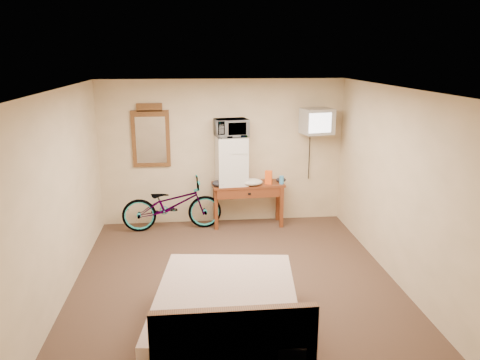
{
  "coord_description": "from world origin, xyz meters",
  "views": [
    {
      "loc": [
        -0.5,
        -5.64,
        2.9
      ],
      "look_at": [
        0.16,
        0.9,
        1.12
      ],
      "focal_mm": 35.0,
      "sensor_mm": 36.0,
      "label": 1
    }
  ],
  "objects_px": {
    "mini_fridge": "(231,161)",
    "bicycle": "(172,205)",
    "desk": "(248,191)",
    "bed": "(227,316)",
    "wall_mirror": "(151,136)",
    "crt_television": "(317,121)",
    "blue_cup": "(281,180)",
    "microwave": "(231,128)"
  },
  "relations": [
    {
      "from": "mini_fridge",
      "to": "blue_cup",
      "type": "distance_m",
      "value": 0.92
    },
    {
      "from": "mini_fridge",
      "to": "bicycle",
      "type": "relative_size",
      "value": 0.49
    },
    {
      "from": "microwave",
      "to": "wall_mirror",
      "type": "bearing_deg",
      "value": 159.79
    },
    {
      "from": "mini_fridge",
      "to": "desk",
      "type": "bearing_deg",
      "value": -7.52
    },
    {
      "from": "microwave",
      "to": "wall_mirror",
      "type": "distance_m",
      "value": 1.37
    },
    {
      "from": "desk",
      "to": "crt_television",
      "type": "distance_m",
      "value": 1.66
    },
    {
      "from": "crt_television",
      "to": "bed",
      "type": "xyz_separation_m",
      "value": [
        -1.78,
        -3.4,
        -1.51
      ]
    },
    {
      "from": "desk",
      "to": "microwave",
      "type": "distance_m",
      "value": 1.13
    },
    {
      "from": "mini_fridge",
      "to": "wall_mirror",
      "type": "bearing_deg",
      "value": 170.21
    },
    {
      "from": "blue_cup",
      "to": "desk",
      "type": "bearing_deg",
      "value": 174.79
    },
    {
      "from": "blue_cup",
      "to": "crt_television",
      "type": "relative_size",
      "value": 0.22
    },
    {
      "from": "microwave",
      "to": "bicycle",
      "type": "distance_m",
      "value": 1.63
    },
    {
      "from": "mini_fridge",
      "to": "crt_television",
      "type": "bearing_deg",
      "value": -0.77
    },
    {
      "from": "wall_mirror",
      "to": "mini_fridge",
      "type": "bearing_deg",
      "value": -9.79
    },
    {
      "from": "wall_mirror",
      "to": "microwave",
      "type": "bearing_deg",
      "value": -9.78
    },
    {
      "from": "bicycle",
      "to": "bed",
      "type": "bearing_deg",
      "value": -172.95
    },
    {
      "from": "mini_fridge",
      "to": "bicycle",
      "type": "distance_m",
      "value": 1.25
    },
    {
      "from": "crt_television",
      "to": "bicycle",
      "type": "xyz_separation_m",
      "value": [
        -2.46,
        -0.07,
        -1.37
      ]
    },
    {
      "from": "desk",
      "to": "mini_fridge",
      "type": "xyz_separation_m",
      "value": [
        -0.28,
        0.04,
        0.54
      ]
    },
    {
      "from": "blue_cup",
      "to": "bed",
      "type": "distance_m",
      "value": 3.58
    },
    {
      "from": "mini_fridge",
      "to": "blue_cup",
      "type": "relative_size",
      "value": 5.9
    },
    {
      "from": "desk",
      "to": "wall_mirror",
      "type": "distance_m",
      "value": 1.9
    },
    {
      "from": "microwave",
      "to": "crt_television",
      "type": "bearing_deg",
      "value": -11.21
    },
    {
      "from": "mini_fridge",
      "to": "bicycle",
      "type": "bearing_deg",
      "value": -174.88
    },
    {
      "from": "crt_television",
      "to": "microwave",
      "type": "bearing_deg",
      "value": 179.22
    },
    {
      "from": "blue_cup",
      "to": "crt_television",
      "type": "xyz_separation_m",
      "value": [
        0.59,
        0.07,
        0.99
      ]
    },
    {
      "from": "mini_fridge",
      "to": "bed",
      "type": "bearing_deg",
      "value": -95.65
    },
    {
      "from": "mini_fridge",
      "to": "bed",
      "type": "xyz_separation_m",
      "value": [
        -0.34,
        -3.42,
        -0.86
      ]
    },
    {
      "from": "bed",
      "to": "mini_fridge",
      "type": "bearing_deg",
      "value": 84.35
    },
    {
      "from": "desk",
      "to": "blue_cup",
      "type": "height_order",
      "value": "blue_cup"
    },
    {
      "from": "microwave",
      "to": "blue_cup",
      "type": "height_order",
      "value": "microwave"
    },
    {
      "from": "mini_fridge",
      "to": "wall_mirror",
      "type": "distance_m",
      "value": 1.42
    },
    {
      "from": "wall_mirror",
      "to": "bicycle",
      "type": "relative_size",
      "value": 0.64
    },
    {
      "from": "desk",
      "to": "crt_television",
      "type": "relative_size",
      "value": 1.99
    },
    {
      "from": "microwave",
      "to": "desk",
      "type": "bearing_deg",
      "value": -17.99
    },
    {
      "from": "mini_fridge",
      "to": "bed",
      "type": "relative_size",
      "value": 0.4
    },
    {
      "from": "bed",
      "to": "blue_cup",
      "type": "bearing_deg",
      "value": 70.38
    },
    {
      "from": "mini_fridge",
      "to": "bed",
      "type": "height_order",
      "value": "mini_fridge"
    },
    {
      "from": "microwave",
      "to": "wall_mirror",
      "type": "relative_size",
      "value": 0.49
    },
    {
      "from": "bicycle",
      "to": "mini_fridge",
      "type": "bearing_deg",
      "value": -89.38
    },
    {
      "from": "blue_cup",
      "to": "mini_fridge",
      "type": "bearing_deg",
      "value": 174.02
    },
    {
      "from": "bicycle",
      "to": "blue_cup",
      "type": "bearing_deg",
      "value": -94.43
    }
  ]
}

